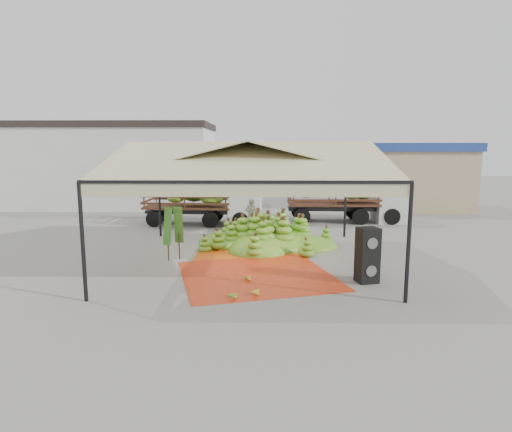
{
  "coord_description": "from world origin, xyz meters",
  "views": [
    {
      "loc": [
        0.42,
        -14.23,
        3.8
      ],
      "look_at": [
        0.2,
        1.5,
        1.3
      ],
      "focal_mm": 30.0,
      "sensor_mm": 36.0,
      "label": 1
    }
  ],
  "objects_px": {
    "banana_heap": "(270,230)",
    "vendor": "(251,215)",
    "truck_left": "(208,200)",
    "speaker_stack": "(367,255)",
    "truck_right": "(352,197)"
  },
  "relations": [
    {
      "from": "banana_heap",
      "to": "speaker_stack",
      "type": "xyz_separation_m",
      "value": [
        2.7,
        -4.62,
        0.18
      ]
    },
    {
      "from": "banana_heap",
      "to": "vendor",
      "type": "bearing_deg",
      "value": 105.91
    },
    {
      "from": "vendor",
      "to": "truck_left",
      "type": "bearing_deg",
      "value": -29.25
    },
    {
      "from": "banana_heap",
      "to": "speaker_stack",
      "type": "bearing_deg",
      "value": -59.69
    },
    {
      "from": "vendor",
      "to": "truck_left",
      "type": "relative_size",
      "value": 0.26
    },
    {
      "from": "speaker_stack",
      "to": "truck_right",
      "type": "relative_size",
      "value": 0.26
    },
    {
      "from": "speaker_stack",
      "to": "vendor",
      "type": "bearing_deg",
      "value": 101.19
    },
    {
      "from": "speaker_stack",
      "to": "vendor",
      "type": "relative_size",
      "value": 1.04
    },
    {
      "from": "speaker_stack",
      "to": "truck_right",
      "type": "xyz_separation_m",
      "value": [
        1.69,
        10.28,
        0.5
      ]
    },
    {
      "from": "truck_right",
      "to": "speaker_stack",
      "type": "bearing_deg",
      "value": -99.57
    },
    {
      "from": "vendor",
      "to": "truck_left",
      "type": "height_order",
      "value": "truck_left"
    },
    {
      "from": "truck_right",
      "to": "truck_left",
      "type": "bearing_deg",
      "value": -172.84
    },
    {
      "from": "speaker_stack",
      "to": "truck_left",
      "type": "distance_m",
      "value": 10.93
    },
    {
      "from": "speaker_stack",
      "to": "truck_right",
      "type": "distance_m",
      "value": 10.43
    },
    {
      "from": "banana_heap",
      "to": "vendor",
      "type": "distance_m",
      "value": 2.9
    }
  ]
}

